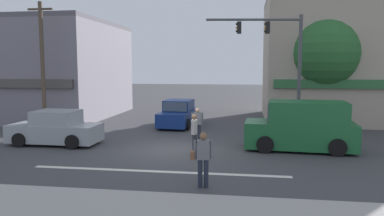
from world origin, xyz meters
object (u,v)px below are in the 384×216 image
object	(u,v)px
sedan_crossing_leftbound	(55,129)
pedestrian_far_side	(194,132)
traffic_light_mast	(281,55)
utility_pole_near_left	(43,65)
van_crossing_center	(302,127)
pedestrian_foreground_with_bag	(202,156)
pedestrian_mid_crossing	(197,123)
sedan_parked_curbside	(179,114)
street_tree	(325,53)

from	to	relation	value
sedan_crossing_leftbound	pedestrian_far_side	distance (m)	6.74
traffic_light_mast	pedestrian_far_side	size ratio (longest dim) A/B	3.71
utility_pole_near_left	pedestrian_far_side	distance (m)	10.36
van_crossing_center	pedestrian_foreground_with_bag	bearing A→B (deg)	-122.78
utility_pole_near_left	traffic_light_mast	xyz separation A→B (m)	(12.78, 0.55, 0.50)
pedestrian_mid_crossing	pedestrian_far_side	size ratio (longest dim) A/B	1.00
utility_pole_near_left	pedestrian_far_side	bearing A→B (deg)	-25.72
utility_pole_near_left	pedestrian_far_side	xyz separation A→B (m)	(9.00, -4.34, -2.73)
van_crossing_center	pedestrian_foreground_with_bag	xyz separation A→B (m)	(-3.63, -5.64, -0.05)
traffic_light_mast	pedestrian_foreground_with_bag	size ratio (longest dim) A/B	3.71
utility_pole_near_left	sedan_parked_curbside	size ratio (longest dim) A/B	1.68
van_crossing_center	sedan_crossing_leftbound	xyz separation A→B (m)	(-11.10, -0.42, -0.29)
pedestrian_mid_crossing	utility_pole_near_left	bearing A→B (deg)	167.92
utility_pole_near_left	pedestrian_foreground_with_bag	distance (m)	13.24
utility_pole_near_left	pedestrian_mid_crossing	xyz separation A→B (m)	(8.81, -1.89, -2.73)
utility_pole_near_left	pedestrian_mid_crossing	distance (m)	9.42
sedan_parked_curbside	pedestrian_far_side	world-z (taller)	pedestrian_far_side
traffic_light_mast	van_crossing_center	world-z (taller)	traffic_light_mast
pedestrian_far_side	pedestrian_mid_crossing	bearing A→B (deg)	94.51
van_crossing_center	pedestrian_far_side	distance (m)	4.71
utility_pole_near_left	sedan_parked_curbside	world-z (taller)	utility_pole_near_left
traffic_light_mast	pedestrian_foreground_with_bag	xyz separation A→B (m)	(-2.95, -8.98, -3.22)
traffic_light_mast	pedestrian_foreground_with_bag	world-z (taller)	traffic_light_mast
utility_pole_near_left	traffic_light_mast	size ratio (longest dim) A/B	1.14
traffic_light_mast	sedan_parked_curbside	bearing A→B (deg)	157.60
traffic_light_mast	sedan_crossing_leftbound	distance (m)	11.61
van_crossing_center	sedan_parked_curbside	size ratio (longest dim) A/B	1.12
utility_pole_near_left	sedan_crossing_leftbound	xyz separation A→B (m)	(2.36, -3.22, -2.97)
sedan_parked_curbside	traffic_light_mast	bearing A→B (deg)	-22.40
sedan_crossing_leftbound	sedan_parked_curbside	distance (m)	7.70
van_crossing_center	sedan_parked_curbside	distance (m)	8.62
van_crossing_center	pedestrian_foreground_with_bag	world-z (taller)	van_crossing_center
street_tree	traffic_light_mast	bearing A→B (deg)	-130.15
pedestrian_foreground_with_bag	van_crossing_center	bearing A→B (deg)	57.22
sedan_parked_curbside	pedestrian_foreground_with_bag	world-z (taller)	pedestrian_foreground_with_bag
van_crossing_center	pedestrian_foreground_with_bag	distance (m)	6.71
utility_pole_near_left	sedan_crossing_leftbound	bearing A→B (deg)	-53.71
pedestrian_far_side	sedan_parked_curbside	bearing A→B (deg)	105.30
pedestrian_mid_crossing	pedestrian_far_side	bearing A→B (deg)	-85.49
sedan_crossing_leftbound	pedestrian_mid_crossing	bearing A→B (deg)	11.67
van_crossing_center	sedan_crossing_leftbound	distance (m)	11.11
utility_pole_near_left	pedestrian_foreground_with_bag	xyz separation A→B (m)	(9.83, -8.43, -2.73)
street_tree	traffic_light_mast	xyz separation A→B (m)	(-2.78, -3.30, -0.18)
pedestrian_far_side	traffic_light_mast	bearing A→B (deg)	52.28
van_crossing_center	pedestrian_mid_crossing	xyz separation A→B (m)	(-4.65, 0.91, -0.06)
sedan_crossing_leftbound	pedestrian_foreground_with_bag	size ratio (longest dim) A/B	2.47
street_tree	utility_pole_near_left	xyz separation A→B (m)	(-15.56, -3.84, -0.67)
sedan_parked_curbside	pedestrian_mid_crossing	bearing A→B (deg)	-69.55
street_tree	van_crossing_center	distance (m)	7.73
sedan_parked_curbside	pedestrian_mid_crossing	xyz separation A→B (m)	(1.79, -4.81, 0.24)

